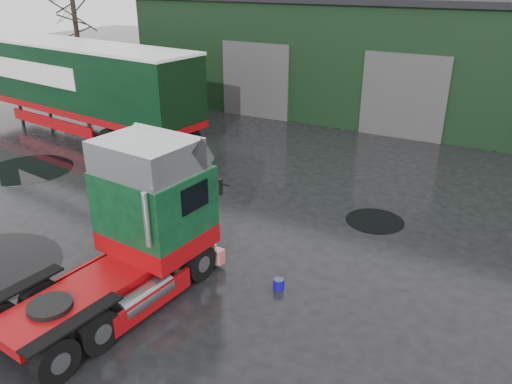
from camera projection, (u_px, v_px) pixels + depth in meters
ground at (203, 259)px, 14.08m from camera, size 100.00×100.00×0.00m
warehouse at (432, 55)px, 27.95m from camera, size 32.40×12.40×6.30m
hero_tractor at (101, 237)px, 11.28m from camera, size 3.20×6.42×3.85m
trailer_left at (79, 89)px, 24.19m from camera, size 14.51×4.63×4.43m
wash_bucket at (279, 284)px, 12.70m from camera, size 0.38×0.38×0.27m
tree_left at (76, 30)px, 29.46m from camera, size 4.40×4.40×8.50m
tree_back_a at (354, 9)px, 38.85m from camera, size 4.40×4.40×9.50m
puddle_1 at (375, 221)px, 16.20m from camera, size 1.89×1.89×0.01m
puddle_2 at (28, 169)px, 20.42m from camera, size 3.54×3.54×0.01m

